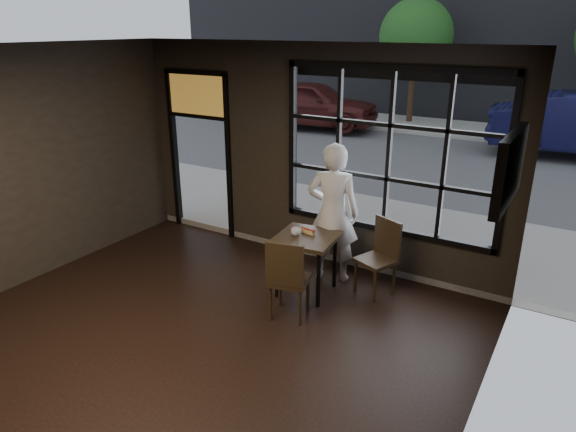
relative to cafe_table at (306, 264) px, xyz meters
The scene contains 15 objects.
floor 2.54m from the cafe_table, 102.32° to the right, with size 6.00×7.00×0.02m, color black.
ceiling 3.76m from the cafe_table, 102.32° to the right, with size 6.00×7.00×0.02m, color black.
wall_right 3.67m from the cafe_table, 44.81° to the right, with size 0.04×7.00×3.20m, color black.
window_frame 1.86m from the cafe_table, 57.68° to the left, with size 3.06×0.12×2.28m, color black.
stained_transom 3.44m from the cafe_table, 158.25° to the left, with size 1.20×0.06×0.70m, color orange.
street_asphalt 21.56m from the cafe_table, 91.42° to the left, with size 60.00×41.00×0.04m, color #545456.
cafe_table is the anchor object (origin of this frame).
chair_near 0.66m from the cafe_table, 79.29° to the right, with size 0.46×0.46×1.06m, color black.
chair_window 0.93m from the cafe_table, 29.06° to the left, with size 0.44×0.44×1.02m, color black.
man 0.79m from the cafe_table, 78.50° to the left, with size 0.72×0.47×1.97m, color silver.
hotdog 0.45m from the cafe_table, 105.92° to the left, with size 0.20×0.08×0.06m, color tan, non-canonical shape.
cup 0.48m from the cafe_table, 161.03° to the right, with size 0.12×0.12×0.10m, color silver.
tv 3.05m from the cafe_table, 13.94° to the right, with size 0.13×1.13×0.66m, color black.
maroon_car 11.63m from the cafe_table, 118.39° to the left, with size 1.84×4.58×1.56m, color #471817.
tree_left 13.48m from the cafe_table, 102.73° to the left, with size 2.52×2.52×4.30m.
Camera 1 is at (3.52, -2.97, 3.41)m, focal length 32.00 mm.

